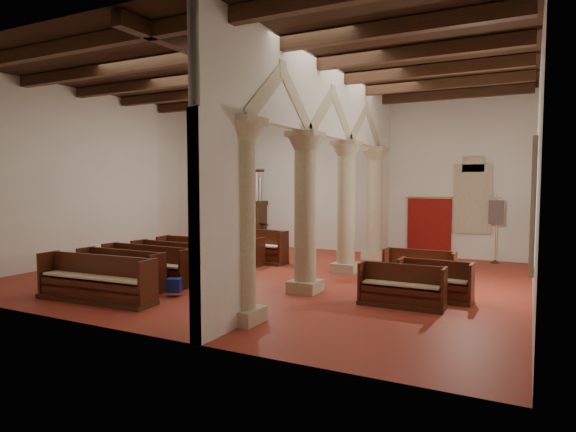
{
  "coord_description": "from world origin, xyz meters",
  "views": [
    {
      "loc": [
        6.91,
        -12.53,
        2.8
      ],
      "look_at": [
        0.29,
        0.5,
        1.78
      ],
      "focal_mm": 30.0,
      "sensor_mm": 36.0,
      "label": 1
    }
  ],
  "objects_px": {
    "aisle_pew_0": "(401,293)",
    "nave_pew_0": "(96,286)",
    "processional_banner": "(495,240)",
    "lectern": "(263,237)",
    "pipe_organ": "(243,215)"
  },
  "relations": [
    {
      "from": "nave_pew_0",
      "to": "pipe_organ",
      "type": "bearing_deg",
      "value": 99.26
    },
    {
      "from": "processional_banner",
      "to": "aisle_pew_0",
      "type": "height_order",
      "value": "processional_banner"
    },
    {
      "from": "lectern",
      "to": "nave_pew_0",
      "type": "relative_size",
      "value": 0.35
    },
    {
      "from": "pipe_organ",
      "to": "aisle_pew_0",
      "type": "xyz_separation_m",
      "value": [
        8.85,
        -7.32,
        -1.05
      ]
    },
    {
      "from": "processional_banner",
      "to": "nave_pew_0",
      "type": "relative_size",
      "value": 0.74
    },
    {
      "from": "aisle_pew_0",
      "to": "pipe_organ",
      "type": "bearing_deg",
      "value": 140.36
    },
    {
      "from": "aisle_pew_0",
      "to": "nave_pew_0",
      "type": "bearing_deg",
      "value": -156.92
    },
    {
      "from": "processional_banner",
      "to": "pipe_organ",
      "type": "bearing_deg",
      "value": -156.25
    },
    {
      "from": "processional_banner",
      "to": "nave_pew_0",
      "type": "xyz_separation_m",
      "value": [
        -8.02,
        -10.11,
        -0.44
      ]
    },
    {
      "from": "lectern",
      "to": "aisle_pew_0",
      "type": "relative_size",
      "value": 0.57
    },
    {
      "from": "lectern",
      "to": "processional_banner",
      "type": "height_order",
      "value": "processional_banner"
    },
    {
      "from": "pipe_organ",
      "to": "lectern",
      "type": "bearing_deg",
      "value": -0.55
    },
    {
      "from": "processional_banner",
      "to": "aisle_pew_0",
      "type": "xyz_separation_m",
      "value": [
        -1.48,
        -7.32,
        -0.48
      ]
    },
    {
      "from": "lectern",
      "to": "nave_pew_0",
      "type": "height_order",
      "value": "lectern"
    },
    {
      "from": "aisle_pew_0",
      "to": "processional_banner",
      "type": "bearing_deg",
      "value": 78.51
    }
  ]
}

